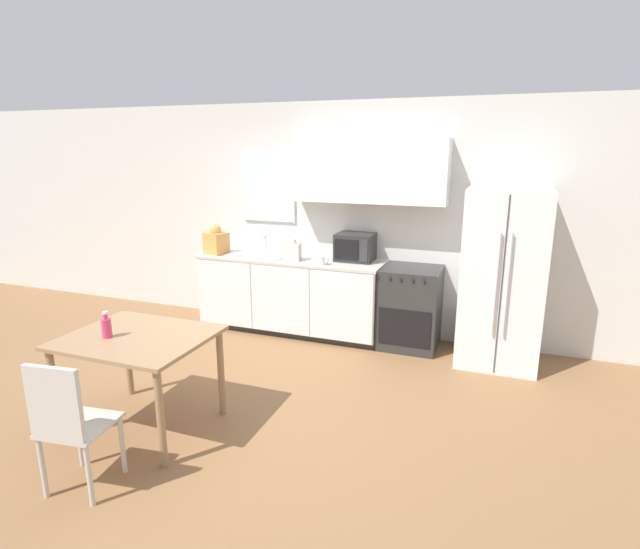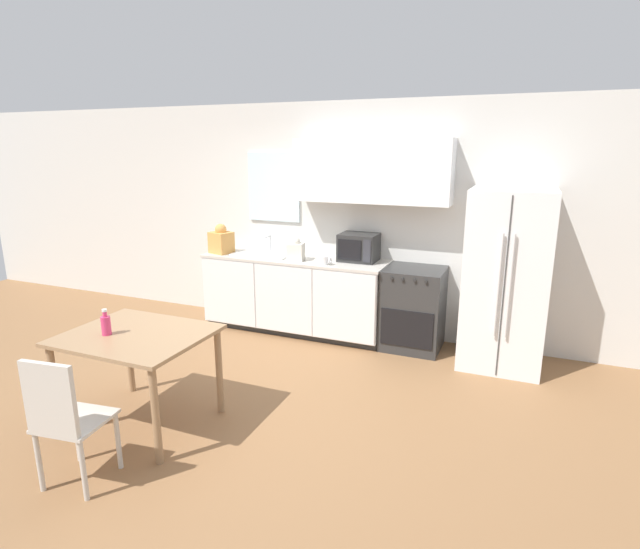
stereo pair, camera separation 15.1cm
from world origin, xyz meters
name	(u,v)px [view 1 (the left image)]	position (x,y,z in m)	size (l,w,h in m)	color
ground_plane	(261,395)	(0.00, 0.00, 0.00)	(12.00, 12.00, 0.00)	olive
wall_back	(337,211)	(0.07, 1.92, 1.45)	(12.00, 0.38, 2.70)	silver
kitchen_counter	(291,294)	(-0.40, 1.61, 0.46)	(2.24, 0.66, 0.92)	#333333
oven_range	(410,308)	(1.03, 1.63, 0.45)	(0.64, 0.61, 0.91)	#2D2D2D
refrigerator	(502,278)	(1.97, 1.55, 0.90)	(0.79, 0.80, 1.80)	white
kitchen_sink	(259,254)	(-0.82, 1.61, 0.93)	(0.71, 0.44, 0.21)	#B7BABC
microwave	(355,247)	(0.35, 1.72, 1.07)	(0.42, 0.35, 0.31)	#282828
coffee_mug	(322,260)	(0.07, 1.38, 0.97)	(0.13, 0.09, 0.10)	white
grocery_bag_0	(292,250)	(-0.32, 1.47, 1.04)	(0.20, 0.18, 0.27)	silver
grocery_bag_1	(216,241)	(-1.35, 1.50, 1.07)	(0.31, 0.28, 0.36)	#DB994C
dining_table	(139,349)	(-0.64, -0.79, 0.67)	(1.08, 0.90, 0.77)	#997551
dining_chair_near	(67,420)	(-0.51, -1.62, 0.54)	(0.45, 0.45, 0.93)	beige
drink_bottle	(107,327)	(-0.83, -0.90, 0.86)	(0.07, 0.07, 0.21)	#DB386B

